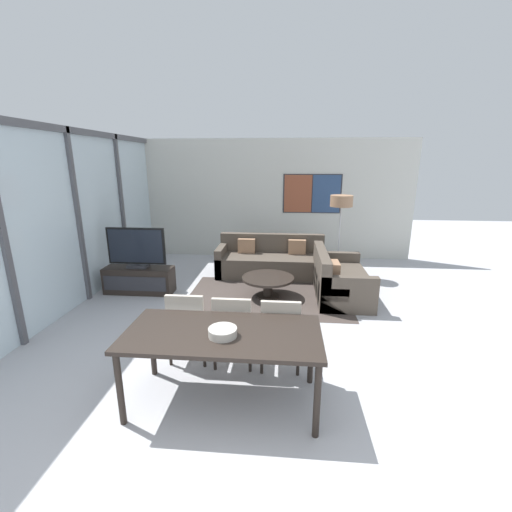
# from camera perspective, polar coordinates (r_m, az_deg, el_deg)

# --- Properties ---
(ground_plane) EXTENTS (24.00, 24.00, 0.00)m
(ground_plane) POSITION_cam_1_polar(r_m,az_deg,el_deg) (3.19, -5.54, -30.34)
(ground_plane) COLOR #B2B2B7
(wall_back) EXTENTS (6.84, 0.09, 2.80)m
(wall_back) POSITION_cam_1_polar(r_m,az_deg,el_deg) (8.31, 2.12, 9.41)
(wall_back) COLOR silver
(wall_back) RESTS_ON ground_plane
(window_wall_left) EXTENTS (0.07, 6.07, 2.80)m
(window_wall_left) POSITION_cam_1_polar(r_m,az_deg,el_deg) (6.26, -27.87, 6.81)
(window_wall_left) COLOR silver
(window_wall_left) RESTS_ON ground_plane
(area_rug) EXTENTS (2.77, 1.86, 0.01)m
(area_rug) POSITION_cam_1_polar(r_m,az_deg,el_deg) (6.03, 1.98, -6.76)
(area_rug) COLOR #473D38
(area_rug) RESTS_ON ground_plane
(tv_console) EXTENTS (1.21, 0.40, 0.47)m
(tv_console) POSITION_cam_1_polar(r_m,az_deg,el_deg) (6.49, -18.86, -3.80)
(tv_console) COLOR black
(tv_console) RESTS_ON ground_plane
(television) EXTENTS (1.03, 0.20, 0.72)m
(television) POSITION_cam_1_polar(r_m,az_deg,el_deg) (6.33, -19.32, 1.23)
(television) COLOR #2D2D33
(television) RESTS_ON tv_console
(sofa_main) EXTENTS (2.20, 0.87, 0.80)m
(sofa_main) POSITION_cam_1_polar(r_m,az_deg,el_deg) (7.14, 2.55, -0.91)
(sofa_main) COLOR #51473D
(sofa_main) RESTS_ON ground_plane
(sofa_side) EXTENTS (0.87, 1.59, 0.80)m
(sofa_side) POSITION_cam_1_polar(r_m,az_deg,el_deg) (6.14, 13.32, -4.08)
(sofa_side) COLOR #51473D
(sofa_side) RESTS_ON ground_plane
(coffee_table) EXTENTS (0.90, 0.90, 0.36)m
(coffee_table) POSITION_cam_1_polar(r_m,az_deg,el_deg) (5.93, 2.00, -4.34)
(coffee_table) COLOR black
(coffee_table) RESTS_ON ground_plane
(dining_table) EXTENTS (1.84, 0.87, 0.76)m
(dining_table) POSITION_cam_1_polar(r_m,az_deg,el_deg) (3.31, -5.53, -13.54)
(dining_table) COLOR black
(dining_table) RESTS_ON ground_plane
(dining_chair_left) EXTENTS (0.46, 0.46, 0.87)m
(dining_chair_left) POSITION_cam_1_polar(r_m,az_deg,el_deg) (4.10, -11.16, -10.77)
(dining_chair_left) COLOR #B2A899
(dining_chair_left) RESTS_ON ground_plane
(dining_chair_centre) EXTENTS (0.46, 0.46, 0.87)m
(dining_chair_centre) POSITION_cam_1_polar(r_m,az_deg,el_deg) (3.95, -3.77, -11.55)
(dining_chair_centre) COLOR #B2A899
(dining_chair_centre) RESTS_ON ground_plane
(dining_chair_right) EXTENTS (0.46, 0.46, 0.87)m
(dining_chair_right) POSITION_cam_1_polar(r_m,az_deg,el_deg) (3.89, 4.11, -12.03)
(dining_chair_right) COLOR #B2A899
(dining_chair_right) RESTS_ON ground_plane
(fruit_bowl) EXTENTS (0.26, 0.26, 0.08)m
(fruit_bowl) POSITION_cam_1_polar(r_m,az_deg,el_deg) (3.18, -5.57, -12.43)
(fruit_bowl) COLOR #B7B2A8
(fruit_bowl) RESTS_ON dining_table
(floor_lamp) EXTENTS (0.44, 0.44, 1.65)m
(floor_lamp) POSITION_cam_1_polar(r_m,az_deg,el_deg) (7.00, 14.02, 8.20)
(floor_lamp) COLOR #2D2D33
(floor_lamp) RESTS_ON ground_plane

